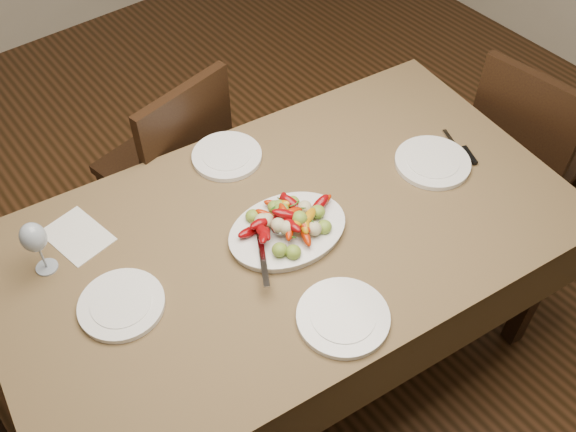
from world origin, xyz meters
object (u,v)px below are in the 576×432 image
(chair_right, at_px, (532,150))
(plate_far, at_px, (227,156))
(serving_platter, at_px, (288,232))
(plate_left, at_px, (122,305))
(chair_far, at_px, (163,165))
(plate_near, at_px, (343,317))
(wine_glass, at_px, (37,246))
(dining_table, at_px, (288,297))
(plate_right, at_px, (432,163))

(chair_right, xyz_separation_m, plate_far, (-1.19, 0.49, 0.29))
(serving_platter, bearing_deg, plate_left, 171.59)
(serving_platter, distance_m, plate_far, 0.41)
(chair_far, height_order, plate_near, chair_far)
(plate_near, distance_m, wine_glass, 0.90)
(plate_left, relative_size, plate_near, 0.93)
(dining_table, xyz_separation_m, chair_far, (-0.04, 0.78, 0.10))
(serving_platter, bearing_deg, plate_near, -101.42)
(chair_far, xyz_separation_m, plate_right, (0.62, -0.86, 0.29))
(plate_left, distance_m, plate_far, 0.67)
(plate_near, bearing_deg, plate_left, 138.16)
(dining_table, distance_m, chair_far, 0.79)
(dining_table, relative_size, chair_far, 1.94)
(dining_table, height_order, chair_right, chair_right)
(dining_table, bearing_deg, serving_platter, -131.63)
(wine_glass, bearing_deg, plate_right, -17.98)
(chair_right, distance_m, plate_far, 1.32)
(dining_table, xyz_separation_m, chair_right, (1.22, -0.10, 0.10))
(chair_far, height_order, wine_glass, wine_glass)
(wine_glass, bearing_deg, plate_near, -49.65)
(chair_far, relative_size, plate_left, 3.83)
(chair_right, bearing_deg, plate_right, 81.32)
(dining_table, distance_m, wine_glass, 0.88)
(dining_table, xyz_separation_m, plate_far, (0.03, 0.39, 0.39))
(dining_table, height_order, plate_near, plate_near)
(plate_far, bearing_deg, plate_near, -98.89)
(chair_right, xyz_separation_m, plate_left, (-1.78, 0.16, 0.29))
(plate_left, relative_size, plate_far, 1.01)
(chair_far, relative_size, chair_right, 1.00)
(plate_near, height_order, wine_glass, wine_glass)
(plate_left, height_order, plate_far, same)
(chair_right, bearing_deg, wine_glass, 70.61)
(dining_table, xyz_separation_m, plate_right, (0.58, -0.08, 0.39))
(plate_right, relative_size, plate_far, 1.07)
(plate_near, relative_size, wine_glass, 1.29)
(chair_right, distance_m, plate_left, 1.81)
(dining_table, distance_m, chair_right, 1.23)
(plate_left, distance_m, wine_glass, 0.30)
(plate_right, bearing_deg, plate_far, 139.39)
(chair_right, distance_m, wine_glass, 1.97)
(plate_right, height_order, plate_near, same)
(plate_far, bearing_deg, plate_left, -150.99)
(dining_table, relative_size, plate_far, 7.53)
(dining_table, bearing_deg, plate_near, -103.19)
(dining_table, xyz_separation_m, serving_platter, (-0.01, -0.02, 0.39))
(chair_right, bearing_deg, chair_far, 48.51)
(chair_right, height_order, plate_far, chair_right)
(chair_right, height_order, serving_platter, chair_right)
(dining_table, distance_m, plate_near, 0.53)
(plate_left, distance_m, plate_right, 1.14)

